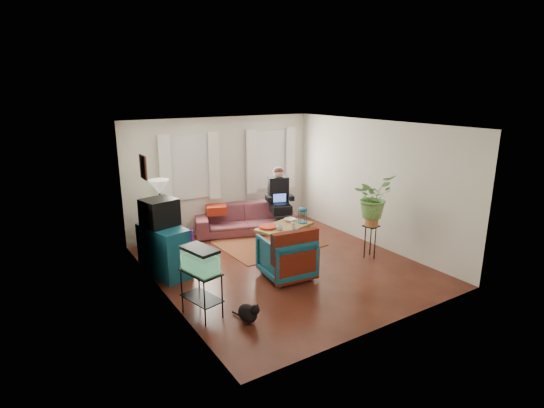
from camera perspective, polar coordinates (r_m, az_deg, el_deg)
floor at (r=8.02m, az=1.54°, el=-8.25°), size 4.50×5.00×0.01m
ceiling at (r=7.38m, az=1.69°, el=10.60°), size 4.50×5.00×0.01m
wall_back at (r=9.72m, az=-6.65°, el=3.90°), size 4.50×0.01×2.60m
wall_front at (r=5.78m, az=15.60°, el=-4.50°), size 4.50×0.01×2.60m
wall_left at (r=6.65m, az=-14.70°, el=-1.84°), size 0.01×5.00×2.60m
wall_right at (r=9.01m, az=13.59°, el=2.68°), size 0.01×5.00×2.60m
window_left at (r=9.34m, az=-11.08°, el=4.82°), size 1.08×0.04×1.38m
window_right at (r=10.25m, az=-0.32°, el=6.02°), size 1.08×0.04×1.38m
curtains_left at (r=9.27m, az=-10.89°, el=4.75°), size 1.36×0.06×1.50m
curtains_right at (r=10.18m, az=-0.08°, el=5.96°), size 1.36×0.06×1.50m
picture_frame at (r=7.31m, az=-16.86°, el=4.77°), size 0.04×0.32×0.40m
area_rug at (r=9.08m, az=-0.47°, el=-5.30°), size 2.06×1.67×0.01m
sofa at (r=9.67m, az=-3.66°, el=-1.34°), size 2.40×1.57×0.88m
seated_person at (r=9.77m, az=0.99°, el=0.25°), size 0.75×0.83×1.33m
side_table at (r=8.86m, az=-14.52°, el=-3.73°), size 0.60×0.60×0.78m
table_lamp at (r=8.66m, az=-14.84°, el=0.79°), size 0.45×0.45×0.71m
dresser at (r=7.72m, az=-14.28°, el=-6.13°), size 0.72×1.08×0.89m
crt_tv at (r=7.60m, az=-14.89°, el=-1.09°), size 0.65×0.61×0.47m
aquarium_stand at (r=6.32m, az=-9.43°, el=-11.78°), size 0.48×0.68×0.69m
aquarium at (r=6.10m, az=-9.64°, el=-7.36°), size 0.43×0.62×0.36m
black_cat at (r=6.19m, az=-3.31°, el=-14.23°), size 0.33×0.42×0.31m
armchair at (r=7.41m, az=1.93°, el=-6.78°), size 0.89×0.84×0.84m
serape_throw at (r=7.09m, az=3.19°, el=-6.35°), size 0.85×0.28×0.69m
coffee_table at (r=8.76m, az=1.64°, el=-4.44°), size 1.31×0.95×0.49m
cup_a at (r=8.41m, az=1.06°, el=-3.18°), size 0.16×0.16×0.10m
cup_b at (r=8.59m, az=2.88°, el=-2.80°), size 0.13×0.13×0.10m
bowl at (r=8.98m, az=2.43°, el=-2.14°), size 0.29×0.29×0.06m
snack_tray at (r=8.55m, az=-0.54°, el=-3.09°), size 0.45×0.45×0.04m
birdcage at (r=8.84m, az=4.14°, el=-1.47°), size 0.24×0.24×0.34m
plant_stand at (r=8.49m, az=13.06°, el=-4.93°), size 0.32×0.32×0.65m
potted_plant at (r=8.26m, az=13.38°, el=0.12°), size 0.85×0.77×0.82m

